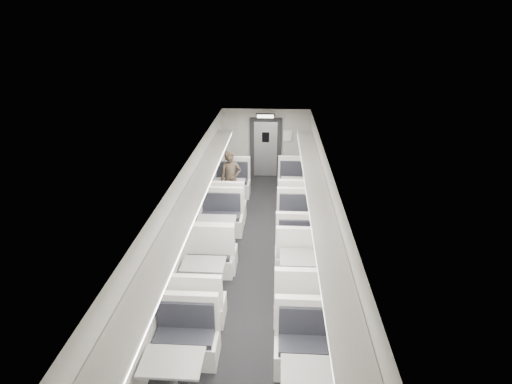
# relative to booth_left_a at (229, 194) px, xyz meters

# --- Properties ---
(room) EXTENTS (3.24, 12.24, 2.64)m
(room) POSITION_rel_booth_left_a_xyz_m (1.00, -3.29, 0.79)
(room) COLOR black
(room) RESTS_ON ground
(booth_left_a) EXTENTS (1.14, 2.30, 1.23)m
(booth_left_a) POSITION_rel_booth_left_a_xyz_m (0.00, 0.00, 0.00)
(booth_left_a) COLOR beige
(booth_left_a) RESTS_ON room
(booth_left_b) EXTENTS (1.11, 2.26, 1.21)m
(booth_left_b) POSITION_rel_booth_left_a_xyz_m (0.00, -2.41, -0.01)
(booth_left_b) COLOR beige
(booth_left_b) RESTS_ON room
(booth_left_c) EXTENTS (1.03, 2.09, 1.12)m
(booth_left_c) POSITION_rel_booth_left_a_xyz_m (0.00, -4.15, -0.04)
(booth_left_c) COLOR beige
(booth_left_c) RESTS_ON room
(booth_left_d) EXTENTS (1.06, 2.15, 1.15)m
(booth_left_d) POSITION_rel_booth_left_a_xyz_m (0.00, -6.64, -0.03)
(booth_left_d) COLOR beige
(booth_left_d) RESTS_ON room
(booth_right_a) EXTENTS (1.09, 2.22, 1.19)m
(booth_right_a) POSITION_rel_booth_left_a_xyz_m (2.00, 0.31, -0.01)
(booth_right_a) COLOR beige
(booth_right_a) RESTS_ON room
(booth_right_b) EXTENTS (1.13, 2.30, 1.23)m
(booth_right_b) POSITION_rel_booth_left_a_xyz_m (2.00, -2.42, -0.00)
(booth_right_b) COLOR beige
(booth_right_b) RESTS_ON room
(booth_right_c) EXTENTS (1.16, 2.35, 1.26)m
(booth_right_c) POSITION_rel_booth_left_a_xyz_m (2.00, -3.95, 0.01)
(booth_right_c) COLOR beige
(booth_right_c) RESTS_ON room
(passenger) EXTENTS (0.69, 0.52, 1.71)m
(passenger) POSITION_rel_booth_left_a_xyz_m (0.07, 0.06, 0.45)
(passenger) COLOR black
(passenger) RESTS_ON room
(window_a) EXTENTS (0.02, 1.18, 0.84)m
(window_a) POSITION_rel_booth_left_a_xyz_m (-0.49, 0.11, 0.94)
(window_a) COLOR black
(window_a) RESTS_ON room
(window_b) EXTENTS (0.02, 1.18, 0.84)m
(window_b) POSITION_rel_booth_left_a_xyz_m (-0.49, -2.09, 0.94)
(window_b) COLOR black
(window_b) RESTS_ON room
(window_c) EXTENTS (0.02, 1.18, 0.84)m
(window_c) POSITION_rel_booth_left_a_xyz_m (-0.49, -4.29, 0.94)
(window_c) COLOR black
(window_c) RESTS_ON room
(window_d) EXTENTS (0.02, 1.18, 0.84)m
(window_d) POSITION_rel_booth_left_a_xyz_m (-0.49, -6.49, 0.94)
(window_d) COLOR black
(window_d) RESTS_ON room
(luggage_rack_left) EXTENTS (0.46, 10.40, 0.09)m
(luggage_rack_left) POSITION_rel_booth_left_a_xyz_m (-0.24, -3.59, 1.50)
(luggage_rack_left) COLOR beige
(luggage_rack_left) RESTS_ON room
(luggage_rack_right) EXTENTS (0.46, 10.40, 0.09)m
(luggage_rack_right) POSITION_rel_booth_left_a_xyz_m (2.24, -3.59, 1.50)
(luggage_rack_right) COLOR beige
(luggage_rack_right) RESTS_ON room
(vestibule_door) EXTENTS (1.10, 0.13, 2.10)m
(vestibule_door) POSITION_rel_booth_left_a_xyz_m (1.00, 2.65, 0.63)
(vestibule_door) COLOR black
(vestibule_door) RESTS_ON room
(exit_sign) EXTENTS (0.62, 0.12, 0.16)m
(exit_sign) POSITION_rel_booth_left_a_xyz_m (1.00, 2.16, 1.87)
(exit_sign) COLOR black
(exit_sign) RESTS_ON room
(wall_notice) EXTENTS (0.32, 0.02, 0.40)m
(wall_notice) POSITION_rel_booth_left_a_xyz_m (1.75, 2.63, 1.09)
(wall_notice) COLOR white
(wall_notice) RESTS_ON room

